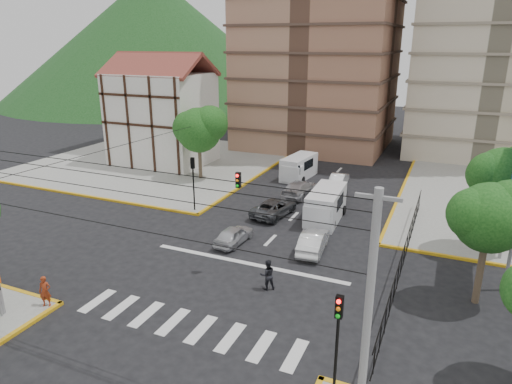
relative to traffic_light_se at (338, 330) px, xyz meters
The scene contains 24 objects.
ground 11.46m from the traffic_light_se, 135.00° to the left, with size 160.00×160.00×0.00m, color black.
sidewalk_nw 39.43m from the traffic_light_se, 135.00° to the left, with size 26.00×26.00×0.15m, color gray.
crosswalk_stripes 8.59m from the traffic_light_se, 167.01° to the left, with size 12.00×2.40×0.01m, color silver.
stop_line 12.31m from the traffic_light_se, 130.91° to the left, with size 13.00×0.40×0.01m, color silver.
tudor_building 38.67m from the traffic_light_se, 133.95° to the left, with size 10.80×8.05×12.23m.
distant_hill 100.57m from the traffic_light_se, 128.91° to the left, with size 70.00×70.00×28.00m, color #164318.
park_fence 12.74m from the traffic_light_se, 84.43° to the left, with size 0.10×22.50×1.66m, color black, non-canonical shape.
tree_park_a 11.30m from the traffic_light_se, 61.72° to the left, with size 4.41×3.60×6.83m.
tree_park_c 18.09m from the traffic_light_se, 69.50° to the left, with size 4.65×3.80×7.25m.
tree_tudor 30.98m from the traffic_light_se, 129.60° to the left, with size 5.39×4.40×7.43m.
traffic_light_se is the anchor object (origin of this frame).
traffic_light_nw 22.06m from the traffic_light_se, 135.00° to the left, with size 0.28×0.22×4.40m.
traffic_light_hanging 10.09m from the traffic_light_se, 143.53° to the left, with size 18.00×9.12×0.92m.
utility_pole_se 2.37m from the traffic_light_se, 45.00° to the right, with size 1.40×0.28×9.00m.
van_right_lane 18.66m from the traffic_light_se, 106.57° to the left, with size 2.38×5.56×2.47m.
van_left_lane 30.03m from the traffic_light_se, 111.28° to the left, with size 2.56×5.27×2.28m.
car_silver_front_left 15.28m from the traffic_light_se, 131.18° to the left, with size 1.48×3.67×1.25m, color silver.
car_white_front_right 13.38m from the traffic_light_se, 110.32° to the left, with size 1.48×4.24×1.40m, color white.
car_grey_mid_left 19.89m from the traffic_light_se, 118.18° to the left, with size 2.19×4.76×1.32m, color #4F5156.
car_silver_rear_left 24.55m from the traffic_light_se, 111.38° to the left, with size 2.01×4.94×1.43m, color #ABAAAF.
car_darkgrey_mid_right 23.91m from the traffic_light_se, 103.58° to the left, with size 1.48×3.67×1.25m, color #2A2A2D.
car_white_rear_right 28.22m from the traffic_light_se, 103.41° to the left, with size 1.32×3.79×1.25m, color white.
pedestrian_sw_corner 15.45m from the traffic_light_se, behind, with size 0.61×0.40×1.66m, color maroon.
pedestrian_crosswalk 8.89m from the traffic_light_se, 129.72° to the left, with size 0.87×0.68×1.78m, color black.
Camera 1 is at (10.79, -22.19, 13.26)m, focal length 32.00 mm.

